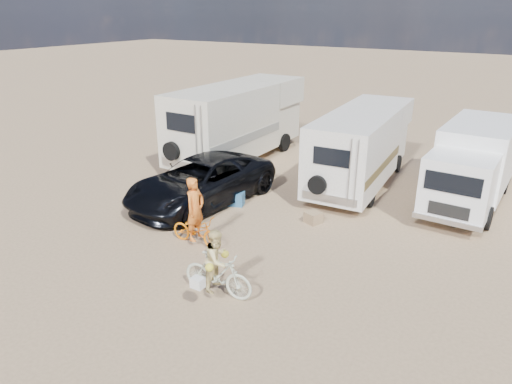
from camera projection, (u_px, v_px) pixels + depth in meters
The scene contains 12 objects.
ground at pixel (254, 257), 13.00m from camera, with size 140.00×140.00×0.00m, color tan.
rv_main at pixel (362, 148), 17.93m from camera, with size 2.22×7.07×2.85m, color silver, non-canonical shape.
rv_left at pixel (238, 123), 20.81m from camera, with size 2.56×7.50×3.31m, color white, non-canonical shape.
box_truck at pixel (472, 167), 16.01m from camera, with size 2.13×6.07×2.73m, color white, non-canonical shape.
dark_suv at pixel (201, 181), 16.34m from camera, with size 2.65×5.74×1.59m, color black.
bike_man at pixel (196, 231), 13.55m from camera, with size 0.58×1.65×0.87m, color orange.
bike_woman at pixel (218, 274), 11.11m from camera, with size 0.51×1.81×1.09m, color beige.
rider_man at pixel (195, 215), 13.36m from camera, with size 0.68×0.45×1.87m, color orange.
rider_woman at pixel (218, 266), 11.03m from camera, with size 0.74×0.58×1.52m, color #DDC780.
bike_parked at pixel (443, 206), 15.11m from camera, with size 0.63×1.80×0.94m, color #292B28.
cooler at pixel (235, 199), 16.34m from camera, with size 0.59×0.43×0.47m, color #295A86.
crate at pixel (313, 218), 14.99m from camera, with size 0.45×0.45×0.36m, color #8C7050.
Camera 1 is at (6.06, -9.71, 6.43)m, focal length 32.96 mm.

